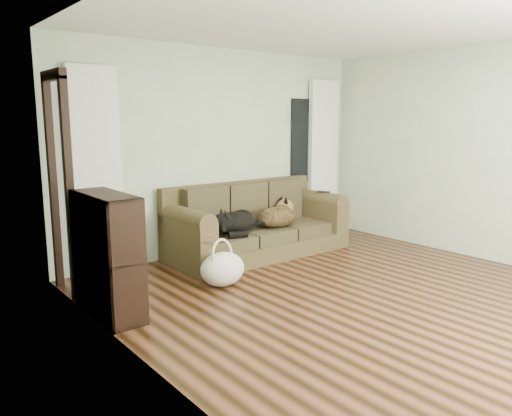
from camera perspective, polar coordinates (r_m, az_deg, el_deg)
floor at (r=4.99m, az=12.98°, el=-10.26°), size 5.00×5.00×0.00m
ceiling at (r=4.76m, az=14.31°, el=20.53°), size 5.00×5.00×0.00m
wall_back at (r=6.54m, az=-3.96°, el=6.49°), size 4.50×0.04×2.60m
wall_left at (r=3.25m, az=-11.78°, el=2.51°), size 0.04×5.00×2.60m
wall_right at (r=6.61m, az=25.82°, el=5.54°), size 0.04×5.00×2.60m
curtain_left at (r=5.69m, az=-17.76°, el=3.96°), size 0.55×0.08×2.25m
curtain_right at (r=7.65m, az=7.65°, el=5.84°), size 0.55×0.08×2.25m
window_pane at (r=7.43m, az=5.52°, el=7.69°), size 0.50×0.03×1.20m
door_casing at (r=5.20m, az=-21.40°, el=2.07°), size 0.07×0.60×2.10m
sofa at (r=6.36m, az=0.35°, el=-1.33°), size 2.35×1.02×0.96m
dog_black_lab at (r=6.02m, az=-2.64°, el=-1.70°), size 0.67×0.51×0.26m
dog_shepherd at (r=6.44m, az=2.41°, el=-0.82°), size 0.70×0.54×0.28m
tv_remote at (r=6.90m, az=7.72°, el=1.86°), size 0.14×0.20×0.02m
tote_bag at (r=5.24m, az=-3.84°, el=-7.16°), size 0.49×0.38×0.36m
bookshelf at (r=4.58m, az=-16.56°, el=-5.72°), size 0.39×0.89×1.09m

